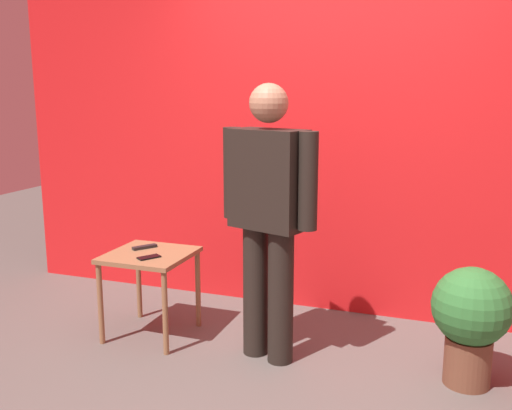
# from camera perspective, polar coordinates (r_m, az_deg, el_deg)

# --- Properties ---
(ground_plane) EXTENTS (12.00, 12.00, 0.00)m
(ground_plane) POSITION_cam_1_polar(r_m,az_deg,el_deg) (3.28, 2.38, -18.83)
(ground_plane) COLOR #59544F
(back_wall_red) EXTENTS (5.33, 0.12, 2.73)m
(back_wall_red) POSITION_cam_1_polar(r_m,az_deg,el_deg) (4.26, 8.49, 7.39)
(back_wall_red) COLOR red
(back_wall_red) RESTS_ON ground_plane
(standing_person) EXTENTS (0.66, 0.35, 1.69)m
(standing_person) POSITION_cam_1_polar(r_m,az_deg,el_deg) (3.45, 1.22, -0.45)
(standing_person) COLOR black
(standing_person) RESTS_ON ground_plane
(side_table) EXTENTS (0.54, 0.54, 0.58)m
(side_table) POSITION_cam_1_polar(r_m,az_deg,el_deg) (3.95, -10.43, -5.87)
(side_table) COLOR olive
(side_table) RESTS_ON ground_plane
(cell_phone) EXTENTS (0.14, 0.16, 0.01)m
(cell_phone) POSITION_cam_1_polar(r_m,az_deg,el_deg) (3.81, -10.51, -5.09)
(cell_phone) COLOR black
(cell_phone) RESTS_ON side_table
(tv_remote) EXTENTS (0.13, 0.16, 0.02)m
(tv_remote) POSITION_cam_1_polar(r_m,az_deg,el_deg) (4.04, -10.92, -4.09)
(tv_remote) COLOR black
(tv_remote) RESTS_ON side_table
(potted_plant) EXTENTS (0.44, 0.44, 0.69)m
(potted_plant) POSITION_cam_1_polar(r_m,az_deg,el_deg) (3.49, 20.43, -10.25)
(potted_plant) COLOR brown
(potted_plant) RESTS_ON ground_plane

